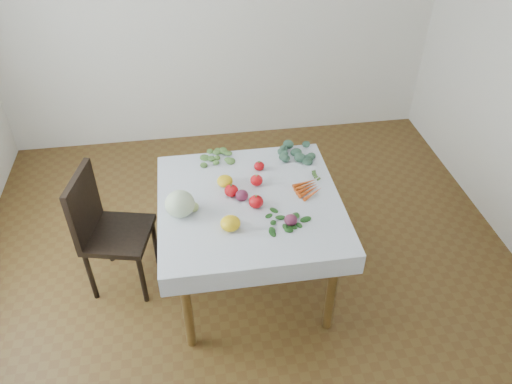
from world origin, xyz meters
TOP-DOWN VIEW (x-y plane):
  - ground at (0.00, 0.00)m, footprint 4.00×4.00m
  - table at (0.00, 0.00)m, footprint 1.00×1.00m
  - tablecloth at (0.00, 0.00)m, footprint 1.12×1.12m
  - chair at (-0.94, 0.18)m, footprint 0.49×0.49m
  - cabbage at (-0.42, -0.06)m, footprint 0.19×0.19m
  - tomato_a at (0.11, 0.31)m, footprint 0.07×0.07m
  - tomato_b at (-0.11, 0.07)m, footprint 0.10×0.10m
  - tomato_c at (0.07, 0.15)m, footprint 0.10×0.10m
  - tomato_d at (0.03, -0.06)m, footprint 0.09×0.09m
  - heirloom_back at (-0.13, 0.17)m, footprint 0.11×0.11m
  - heirloom_front at (-0.14, -0.23)m, footprint 0.13×0.13m
  - onion_a at (-0.05, 0.02)m, footprint 0.11×0.11m
  - onion_b at (0.21, -0.25)m, footprint 0.10×0.10m
  - tomatillo_cluster at (-0.39, -0.04)m, footprint 0.12×0.10m
  - carrot_bunch at (0.39, 0.05)m, footprint 0.18×0.21m
  - kale_bunch at (0.35, 0.44)m, footprint 0.29×0.26m
  - basil_bunch at (0.20, -0.21)m, footprint 0.26×0.18m
  - dill_bunch at (-0.18, 0.48)m, footprint 0.20×0.20m

SIDE VIEW (x-z plane):
  - ground at x=0.00m, z-range 0.00..0.00m
  - chair at x=-0.94m, z-range 0.07..0.97m
  - table at x=0.00m, z-range 0.28..1.03m
  - tablecloth at x=0.00m, z-range 0.75..0.76m
  - basil_bunch at x=0.20m, z-range 0.76..0.77m
  - dill_bunch at x=-0.18m, z-range 0.76..0.78m
  - carrot_bunch at x=0.39m, z-range 0.76..0.78m
  - kale_bunch at x=0.35m, z-range 0.76..0.80m
  - tomatillo_cluster at x=-0.39m, z-range 0.76..0.80m
  - tomato_a at x=0.11m, z-range 0.76..0.82m
  - onion_b at x=0.21m, z-range 0.76..0.82m
  - onion_a at x=-0.05m, z-range 0.76..0.82m
  - tomato_c at x=0.07m, z-range 0.76..0.83m
  - heirloom_back at x=-0.13m, z-range 0.76..0.83m
  - tomato_b at x=-0.11m, z-range 0.76..0.83m
  - tomato_d at x=0.03m, z-range 0.76..0.84m
  - heirloom_front at x=-0.14m, z-range 0.76..0.84m
  - cabbage at x=-0.42m, z-range 0.76..0.92m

